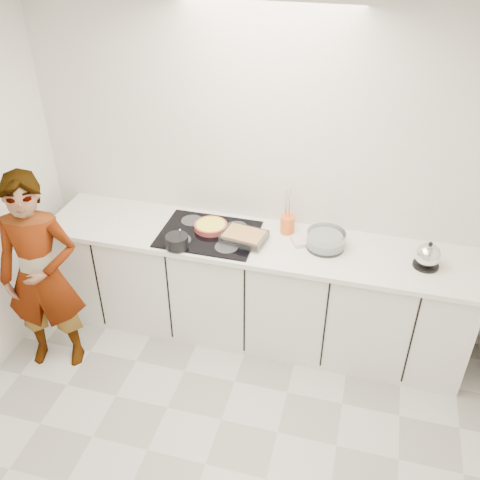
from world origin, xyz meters
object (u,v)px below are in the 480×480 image
(saucepan, at_px, (177,241))
(mixing_bowl, at_px, (326,241))
(cook, at_px, (41,276))
(utensil_crock, at_px, (288,224))
(tart_dish, at_px, (211,226))
(kettle, at_px, (428,256))
(hob, at_px, (209,234))
(baking_dish, at_px, (244,236))

(saucepan, bearing_deg, mixing_bowl, 15.57)
(cook, bearing_deg, mixing_bowl, 4.93)
(mixing_bowl, bearing_deg, utensil_crock, 156.56)
(mixing_bowl, xyz_separation_m, cook, (-1.91, -0.70, -0.18))
(tart_dish, distance_m, saucepan, 0.34)
(kettle, bearing_deg, cook, -165.92)
(tart_dish, distance_m, cook, 1.27)
(hob, xyz_separation_m, baking_dish, (0.28, -0.02, 0.04))
(hob, height_order, kettle, kettle)
(cook, bearing_deg, saucepan, 10.07)
(mixing_bowl, distance_m, cook, 2.04)
(baking_dish, height_order, cook, cook)
(saucepan, xyz_separation_m, baking_dish, (0.45, 0.21, -0.01))
(mixing_bowl, height_order, cook, cook)
(saucepan, bearing_deg, hob, 54.43)
(hob, bearing_deg, baking_dish, -4.33)
(tart_dish, relative_size, mixing_bowl, 1.10)
(utensil_crock, xyz_separation_m, cook, (-1.61, -0.84, -0.18))
(tart_dish, xyz_separation_m, kettle, (1.57, -0.06, 0.05))
(saucepan, distance_m, mixing_bowl, 1.07)
(hob, bearing_deg, utensil_crock, 18.67)
(kettle, bearing_deg, baking_dish, -178.68)
(baking_dish, distance_m, kettle, 1.29)
(baking_dish, height_order, kettle, kettle)
(hob, relative_size, kettle, 3.59)
(saucepan, distance_m, kettle, 1.75)
(mixing_bowl, relative_size, utensil_crock, 2.23)
(hob, height_order, saucepan, saucepan)
(kettle, relative_size, cook, 0.13)
(baking_dish, distance_m, utensil_crock, 0.35)
(baking_dish, relative_size, mixing_bowl, 1.14)
(kettle, xyz_separation_m, cook, (-2.61, -0.65, -0.20))
(saucepan, bearing_deg, utensil_crock, 29.98)
(saucepan, distance_m, cook, 0.99)
(hob, bearing_deg, kettle, 0.30)
(saucepan, xyz_separation_m, mixing_bowl, (1.03, 0.29, 0.00))
(hob, relative_size, baking_dish, 2.09)
(hob, bearing_deg, tart_dish, 93.24)
(hob, height_order, cook, cook)
(baking_dish, bearing_deg, kettle, 1.32)
(hob, xyz_separation_m, kettle, (1.57, 0.01, 0.08))
(cook, bearing_deg, hob, 16.47)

